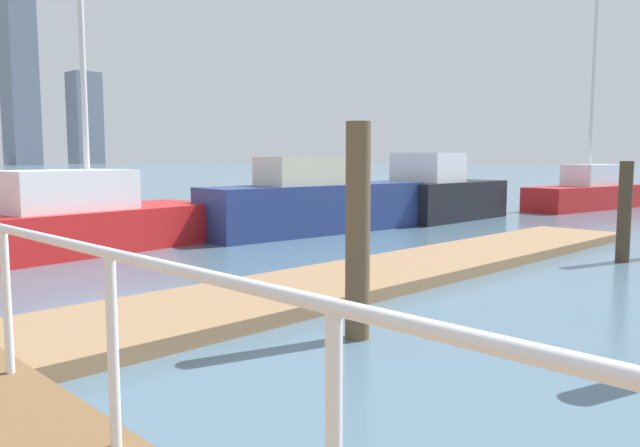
{
  "coord_description": "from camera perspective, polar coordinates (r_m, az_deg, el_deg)",
  "views": [
    {
      "loc": [
        -4.61,
        5.09,
        1.95
      ],
      "look_at": [
        1.81,
        11.57,
        0.97
      ],
      "focal_mm": 34.83,
      "sensor_mm": 36.0,
      "label": 1
    }
  ],
  "objects": [
    {
      "name": "ground_plane",
      "position": [
        15.73,
        -27.31,
        -1.69
      ],
      "size": [
        300.0,
        300.0,
        0.0
      ],
      "primitive_type": "plane",
      "color": "slate"
    },
    {
      "name": "dock_piling_4",
      "position": [
        6.6,
        3.49,
        -0.75
      ],
      "size": [
        0.26,
        0.26,
        2.32
      ],
      "primitive_type": "cylinder",
      "color": "brown",
      "rests_on": "ground_plane"
    },
    {
      "name": "moored_boat_1",
      "position": [
        13.8,
        -20.95,
        0.4
      ],
      "size": [
        5.94,
        2.82,
        7.75
      ],
      "color": "red",
      "rests_on": "ground_plane"
    },
    {
      "name": "floating_dock",
      "position": [
        10.48,
        7.72,
        -4.16
      ],
      "size": [
        14.15,
        2.0,
        0.18
      ],
      "primitive_type": "cube",
      "color": "#93704C",
      "rests_on": "ground_plane"
    },
    {
      "name": "moored_boat_5",
      "position": [
        25.59,
        23.54,
        2.75
      ],
      "size": [
        6.44,
        2.42,
        8.15
      ],
      "color": "red",
      "rests_on": "ground_plane"
    },
    {
      "name": "moored_boat_3",
      "position": [
        16.09,
        -0.31,
        1.89
      ],
      "size": [
        6.65,
        2.07,
        1.95
      ],
      "color": "navy",
      "rests_on": "ground_plane"
    },
    {
      "name": "skyline_tower_5",
      "position": [
        177.5,
        -26.22,
        17.69
      ],
      "size": [
        7.4,
        13.25,
        78.92
      ],
      "primitive_type": "cube",
      "rotation": [
        0.0,
        0.0,
        -0.09
      ],
      "color": "slate",
      "rests_on": "ground_plane"
    },
    {
      "name": "moored_boat_0",
      "position": [
        19.88,
        10.81,
        2.63
      ],
      "size": [
        4.62,
        2.27,
        2.08
      ],
      "color": "black",
      "rests_on": "ground_plane"
    },
    {
      "name": "skyline_tower_6",
      "position": [
        188.64,
        -20.78,
        9.0
      ],
      "size": [
        7.62,
        7.53,
        25.53
      ],
      "primitive_type": "cube",
      "rotation": [
        0.0,
        0.0,
        0.01
      ],
      "color": "slate",
      "rests_on": "ground_plane"
    },
    {
      "name": "dock_piling_1",
      "position": [
        12.81,
        26.19,
        0.97
      ],
      "size": [
        0.24,
        0.24,
        1.88
      ],
      "primitive_type": "cylinder",
      "color": "#473826",
      "rests_on": "ground_plane"
    }
  ]
}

